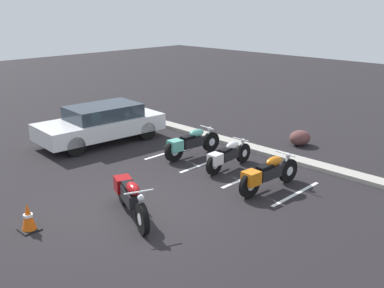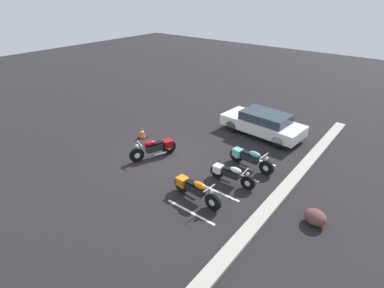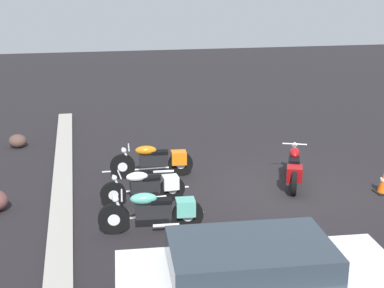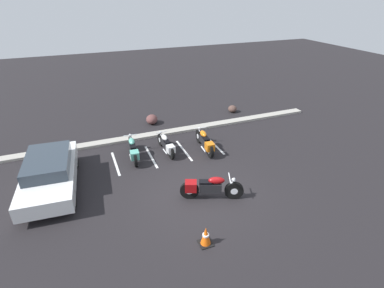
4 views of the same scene
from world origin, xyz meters
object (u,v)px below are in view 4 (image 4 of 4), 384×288
at_px(parked_bike_2, 205,142).
at_px(landscape_rock_0, 232,109).
at_px(landscape_rock_1, 152,119).
at_px(traffic_cone, 206,236).
at_px(motorcycle_maroon_featured, 209,187).
at_px(parked_bike_0, 133,150).
at_px(car_white, 49,172).
at_px(parked_bike_1, 166,145).

bearing_deg(parked_bike_2, landscape_rock_0, -38.48).
relative_size(landscape_rock_1, traffic_cone, 1.20).
bearing_deg(landscape_rock_1, parked_bike_2, -69.52).
xyz_separation_m(motorcycle_maroon_featured, parked_bike_0, (-1.91, 3.83, -0.02)).
bearing_deg(landscape_rock_1, parked_bike_0, -116.97).
bearing_deg(landscape_rock_0, motorcycle_maroon_featured, -124.29).
relative_size(parked_bike_0, traffic_cone, 3.48).
xyz_separation_m(parked_bike_0, traffic_cone, (0.93, -5.79, -0.16)).
bearing_deg(landscape_rock_0, parked_bike_0, -153.63).
relative_size(landscape_rock_0, landscape_rock_1, 0.73).
bearing_deg(car_white, parked_bike_1, 106.02).
xyz_separation_m(parked_bike_0, landscape_rock_1, (1.78, 3.50, -0.20)).
distance_m(parked_bike_0, parked_bike_2, 3.30).
xyz_separation_m(parked_bike_2, landscape_rock_0, (3.57, 3.87, -0.25)).
xyz_separation_m(car_white, traffic_cone, (4.25, -4.77, -0.39)).
relative_size(landscape_rock_0, traffic_cone, 0.88).
bearing_deg(traffic_cone, motorcycle_maroon_featured, 63.38).
bearing_deg(landscape_rock_1, landscape_rock_0, -1.27).
height_order(parked_bike_1, car_white, car_white).
height_order(motorcycle_maroon_featured, landscape_rock_0, motorcycle_maroon_featured).
relative_size(parked_bike_0, landscape_rock_0, 3.94).
bearing_deg(parked_bike_1, motorcycle_maroon_featured, -177.34).
relative_size(motorcycle_maroon_featured, parked_bike_0, 0.99).
bearing_deg(parked_bike_1, landscape_rock_1, -7.12).
relative_size(parked_bike_1, landscape_rock_1, 2.65).
height_order(parked_bike_2, landscape_rock_0, parked_bike_2).
distance_m(parked_bike_0, traffic_cone, 5.87).
xyz_separation_m(motorcycle_maroon_featured, parked_bike_2, (1.35, 3.35, -0.02)).
height_order(parked_bike_0, parked_bike_1, parked_bike_0).
bearing_deg(landscape_rock_1, car_white, -138.44).
bearing_deg(landscape_rock_0, parked_bike_2, -132.67).
height_order(parked_bike_0, landscape_rock_1, parked_bike_0).
xyz_separation_m(motorcycle_maroon_featured, car_white, (-5.24, 2.80, 0.20)).
bearing_deg(motorcycle_maroon_featured, landscape_rock_1, 113.24).
height_order(car_white, landscape_rock_1, car_white).
bearing_deg(parked_bike_0, landscape_rock_1, -22.45).
xyz_separation_m(landscape_rock_0, traffic_cone, (-5.91, -9.18, 0.08)).
distance_m(parked_bike_2, landscape_rock_1, 4.25).
xyz_separation_m(parked_bike_1, parked_bike_2, (1.74, -0.46, 0.04)).
bearing_deg(landscape_rock_0, traffic_cone, -122.75).
bearing_deg(parked_bike_2, parked_bike_1, 79.24).
xyz_separation_m(parked_bike_0, parked_bike_1, (1.53, -0.02, -0.04)).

